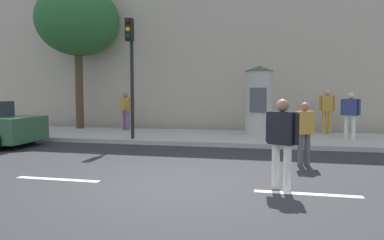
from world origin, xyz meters
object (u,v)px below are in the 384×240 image
object	(u,v)px
traffic_light	(130,58)
pedestrian_in_light_jacket	(282,137)
poster_column	(259,100)
pedestrian_in_red_top	(350,111)
street_tree	(78,21)
pedestrian_near_pole	(304,129)
pedestrian_with_backpack	(125,108)
pedestrian_with_bag	(327,107)

from	to	relation	value
traffic_light	pedestrian_in_light_jacket	xyz separation A→B (m)	(4.92, -5.04, -1.95)
poster_column	pedestrian_in_red_top	distance (m)	3.22
traffic_light	street_tree	size ratio (longest dim) A/B	0.64
poster_column	pedestrian_near_pole	bearing A→B (deg)	-75.70
pedestrian_near_pole	pedestrian_with_backpack	xyz separation A→B (m)	(-6.92, 5.58, 0.24)
street_tree	pedestrian_with_backpack	xyz separation A→B (m)	(2.32, -0.27, -3.80)
poster_column	pedestrian_in_red_top	xyz separation A→B (m)	(3.16, -0.50, -0.38)
traffic_light	pedestrian_in_light_jacket	world-z (taller)	traffic_light
traffic_light	pedestrian_with_bag	xyz separation A→B (m)	(6.78, 3.22, -1.72)
traffic_light	pedestrian_with_backpack	size ratio (longest dim) A/B	2.52
pedestrian_in_light_jacket	pedestrian_with_bag	size ratio (longest dim) A/B	0.94
pedestrian_with_bag	pedestrian_in_red_top	bearing A→B (deg)	-67.53
pedestrian_with_bag	pedestrian_in_red_top	xyz separation A→B (m)	(0.58, -1.40, -0.08)
pedestrian_near_pole	pedestrian_with_bag	distance (m)	6.07
pedestrian_with_bag	pedestrian_with_backpack	size ratio (longest dim) A/B	1.07
pedestrian_with_backpack	pedestrian_in_red_top	distance (m)	8.86
pedestrian_in_light_jacket	pedestrian_with_bag	xyz separation A→B (m)	(1.86, 8.26, 0.22)
pedestrian_in_red_top	pedestrian_in_light_jacket	bearing A→B (deg)	-109.54
traffic_light	poster_column	bearing A→B (deg)	29.03
poster_column	pedestrian_with_backpack	size ratio (longest dim) A/B	1.61
traffic_light	poster_column	size ratio (longest dim) A/B	1.56
poster_column	pedestrian_with_bag	xyz separation A→B (m)	(2.58, 0.89, -0.29)
street_tree	pedestrian_with_backpack	size ratio (longest dim) A/B	3.92
poster_column	pedestrian_near_pole	xyz separation A→B (m)	(1.28, -5.03, -0.60)
poster_column	pedestrian_in_red_top	size ratio (longest dim) A/B	1.63
poster_column	pedestrian_in_red_top	bearing A→B (deg)	-9.08
pedestrian_in_light_jacket	pedestrian_with_backpack	xyz separation A→B (m)	(-6.36, 7.92, 0.16)
street_tree	traffic_light	bearing A→B (deg)	-39.98
pedestrian_with_backpack	pedestrian_in_red_top	bearing A→B (deg)	-6.85
pedestrian_with_bag	pedestrian_with_backpack	bearing A→B (deg)	-177.63
traffic_light	street_tree	xyz separation A→B (m)	(-3.76, 3.15, 2.01)
street_tree	pedestrian_near_pole	distance (m)	11.66
pedestrian_with_bag	pedestrian_with_backpack	distance (m)	8.23
pedestrian_with_backpack	street_tree	bearing A→B (deg)	173.40
pedestrian_in_red_top	traffic_light	bearing A→B (deg)	-166.06
poster_column	pedestrian_with_backpack	bearing A→B (deg)	174.41
pedestrian_in_light_jacket	pedestrian_with_backpack	distance (m)	10.16
street_tree	pedestrian_in_red_top	world-z (taller)	street_tree
pedestrian_in_light_jacket	pedestrian_with_backpack	bearing A→B (deg)	128.76
traffic_light	pedestrian_in_red_top	size ratio (longest dim) A/B	2.55
pedestrian_in_light_jacket	street_tree	bearing A→B (deg)	136.66
pedestrian_near_pole	poster_column	bearing A→B (deg)	104.30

